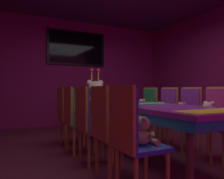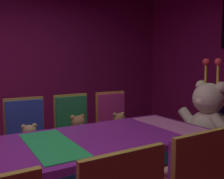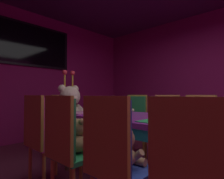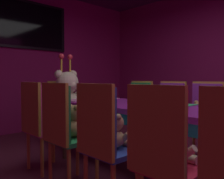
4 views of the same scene
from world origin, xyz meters
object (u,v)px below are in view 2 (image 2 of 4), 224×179
object	(u,v)px
chair_left_4	(113,123)
teddy_left_3	(79,131)
teddy_left_4	(120,126)
banquet_table	(52,156)
teddy_left_2	(30,140)
king_teddy_bear	(207,116)
chair_left_3	(74,128)
chair_left_2	(27,135)
throne_chair	(216,128)

from	to	relation	value
chair_left_4	teddy_left_3	bearing A→B (deg)	-76.96
chair_left_4	teddy_left_4	xyz separation A→B (m)	(0.14, 0.00, -0.01)
banquet_table	teddy_left_2	world-z (taller)	banquet_table
teddy_left_3	king_teddy_bear	bearing A→B (deg)	59.38
chair_left_3	chair_left_4	distance (m)	0.53
chair_left_2	chair_left_4	bearing A→B (deg)	89.92
teddy_left_3	throne_chair	world-z (taller)	throne_chair
teddy_left_2	throne_chair	bearing A→B (deg)	69.86
chair_left_2	banquet_table	bearing A→B (deg)	-0.26
chair_left_3	chair_left_4	bearing A→B (deg)	87.50
banquet_table	teddy_left_4	bearing A→B (deg)	123.59
teddy_left_2	teddy_left_3	xyz separation A→B (m)	(-0.02, 0.53, 0.01)
teddy_left_3	teddy_left_4	world-z (taller)	teddy_left_3
teddy_left_2	teddy_left_4	world-z (taller)	teddy_left_4
teddy_left_2	king_teddy_bear	world-z (taller)	king_teddy_bear
chair_left_2	teddy_left_3	bearing A→B (deg)	76.84
banquet_table	king_teddy_bear	size ratio (longest dim) A/B	2.96
teddy_left_2	teddy_left_3	size ratio (longest dim) A/B	0.90
chair_left_3	teddy_left_4	distance (m)	0.56
chair_left_4	chair_left_3	bearing A→B (deg)	-92.50
teddy_left_3	king_teddy_bear	world-z (taller)	king_teddy_bear
banquet_table	teddy_left_4	world-z (taller)	teddy_left_4
chair_left_3	teddy_left_4	world-z (taller)	chair_left_3
teddy_left_2	chair_left_4	bearing A→B (deg)	97.63
banquet_table	teddy_left_2	bearing A→B (deg)	179.69
teddy_left_4	king_teddy_bear	world-z (taller)	king_teddy_bear
chair_left_4	teddy_left_4	size ratio (longest dim) A/B	3.17
teddy_left_3	throne_chair	xyz separation A→B (m)	(0.73, 1.40, 0.00)
chair_left_2	throne_chair	size ratio (longest dim) A/B	1.00
chair_left_3	teddy_left_3	size ratio (longest dim) A/B	2.93
chair_left_3	teddy_left_4	size ratio (longest dim) A/B	3.17
chair_left_3	teddy_left_3	xyz separation A→B (m)	(0.15, 0.00, -0.00)
throne_chair	king_teddy_bear	world-z (taller)	king_teddy_bear
king_teddy_bear	banquet_table	bearing A→B (deg)	-0.00
chair_left_3	throne_chair	size ratio (longest dim) A/B	1.00
banquet_table	chair_left_3	size ratio (longest dim) A/B	2.84
banquet_table	teddy_left_2	size ratio (longest dim) A/B	9.26
chair_left_2	teddy_left_3	size ratio (longest dim) A/B	2.93
teddy_left_3	chair_left_3	bearing A→B (deg)	-180.00
banquet_table	chair_left_3	distance (m)	1.03
chair_left_2	chair_left_3	size ratio (longest dim) A/B	1.00
teddy_left_2	throne_chair	world-z (taller)	throne_chair
chair_left_2	teddy_left_4	bearing A→B (deg)	82.19
chair_left_3	chair_left_4	size ratio (longest dim) A/B	1.00
chair_left_4	teddy_left_4	distance (m)	0.14
teddy_left_4	chair_left_4	bearing A→B (deg)	-180.00
teddy_left_4	king_teddy_bear	distance (m)	1.01
banquet_table	teddy_left_4	xyz separation A→B (m)	(-0.71, 1.07, -0.07)
king_teddy_bear	throne_chair	bearing A→B (deg)	180.00
chair_left_2	teddy_left_3	distance (m)	0.55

